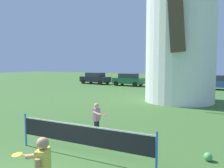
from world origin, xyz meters
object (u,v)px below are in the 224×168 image
at_px(tennis_net, 81,135).
at_px(parked_car_green, 128,79).
at_px(parked_car_cream, 165,80).
at_px(player_far, 97,117).
at_px(parked_car_blue, 214,82).
at_px(stray_ball, 208,157).
at_px(parked_car_black, 95,78).
at_px(windmill, 181,15).

distance_m(tennis_net, parked_car_green, 22.65).
bearing_deg(tennis_net, parked_car_cream, 97.45).
xyz_separation_m(player_far, parked_car_green, (-6.78, 19.35, 0.09)).
relative_size(player_far, parked_car_blue, 0.28).
bearing_deg(stray_ball, parked_car_blue, 92.46).
distance_m(player_far, parked_car_green, 20.50).
height_order(tennis_net, stray_ball, tennis_net).
bearing_deg(parked_car_cream, parked_car_black, 178.65).
xyz_separation_m(tennis_net, parked_car_cream, (-2.84, 21.72, 0.13)).
height_order(windmill, parked_car_green, windmill).
height_order(windmill, stray_ball, windmill).
bearing_deg(parked_car_green, parked_car_cream, 4.07).
bearing_deg(parked_car_blue, parked_car_green, -178.02).
xyz_separation_m(stray_ball, parked_car_black, (-16.04, 20.52, 0.69)).
distance_m(parked_car_green, parked_car_cream, 4.63).
xyz_separation_m(windmill, tennis_net, (-0.60, -11.75, -5.56)).
distance_m(stray_ball, parked_car_cream, 21.23).
xyz_separation_m(parked_car_black, parked_car_green, (5.22, -0.56, -0.00)).
relative_size(parked_car_cream, parked_car_blue, 0.94).
xyz_separation_m(tennis_net, player_far, (-0.67, 2.04, 0.03)).
distance_m(windmill, parked_car_blue, 11.52).
distance_m(stray_ball, parked_car_green, 22.71).
xyz_separation_m(tennis_net, parked_car_green, (-7.45, 21.39, 0.13)).
bearing_deg(parked_car_green, parked_car_blue, 1.98).
xyz_separation_m(player_far, parked_car_black, (-12.01, 19.91, 0.10)).
xyz_separation_m(windmill, parked_car_cream, (-3.44, 9.97, -5.43)).
xyz_separation_m(player_far, parked_car_cream, (-2.17, 19.68, 0.09)).
distance_m(parked_car_black, parked_car_green, 5.25).
relative_size(parked_car_black, parked_car_blue, 0.98).
distance_m(windmill, player_far, 11.24).
bearing_deg(player_far, parked_car_black, 121.10).
bearing_deg(parked_car_blue, player_far, -99.11).
bearing_deg(parked_car_blue, windmill, -100.70).
bearing_deg(stray_ball, parked_car_black, 128.00).
distance_m(tennis_net, stray_ball, 3.69).
height_order(windmill, player_far, windmill).
bearing_deg(stray_ball, tennis_net, -157.00).
bearing_deg(parked_car_green, parked_car_black, 173.87).
bearing_deg(parked_car_cream, player_far, -83.71).
height_order(stray_ball, parked_car_green, parked_car_green).
relative_size(player_far, parked_car_green, 0.32).
height_order(tennis_net, parked_car_cream, parked_car_cream).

